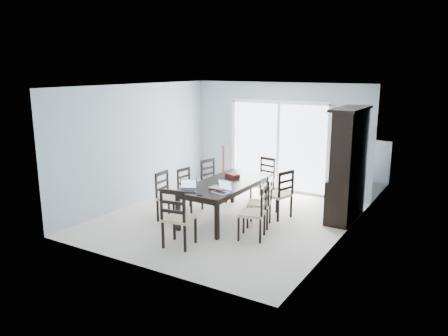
{
  "coord_description": "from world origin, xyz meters",
  "views": [
    {
      "loc": [
        4.21,
        -7.07,
        2.94
      ],
      "look_at": [
        -0.04,
        0.0,
        1.03
      ],
      "focal_mm": 35.0,
      "sensor_mm": 36.0,
      "label": 1
    }
  ],
  "objects_px": {
    "chair_right_near": "(257,206)",
    "laptop_dark": "(188,189)",
    "dining_table": "(226,186)",
    "cell_phone": "(200,195)",
    "chair_end_near": "(176,212)",
    "chair_end_far": "(265,174)",
    "china_hutch": "(348,166)",
    "game_box": "(232,176)",
    "laptop_silver": "(221,190)",
    "chair_right_far": "(282,189)",
    "chair_left_far": "(211,176)",
    "hot_tub": "(265,158)",
    "chair_left_near": "(167,191)",
    "chair_left_mid": "(187,185)",
    "chair_right_mid": "(264,197)"
  },
  "relations": [
    {
      "from": "laptop_silver",
      "to": "chair_right_mid",
      "type": "bearing_deg",
      "value": 61.46
    },
    {
      "from": "laptop_silver",
      "to": "game_box",
      "type": "bearing_deg",
      "value": 118.02
    },
    {
      "from": "chair_right_near",
      "to": "chair_end_far",
      "type": "xyz_separation_m",
      "value": [
        -0.97,
        2.3,
        -0.02
      ]
    },
    {
      "from": "chair_right_mid",
      "to": "cell_phone",
      "type": "height_order",
      "value": "chair_right_mid"
    },
    {
      "from": "china_hutch",
      "to": "chair_right_mid",
      "type": "bearing_deg",
      "value": -133.93
    },
    {
      "from": "chair_right_far",
      "to": "game_box",
      "type": "bearing_deg",
      "value": 118.81
    },
    {
      "from": "chair_right_mid",
      "to": "chair_end_far",
      "type": "relative_size",
      "value": 1.0
    },
    {
      "from": "chair_right_near",
      "to": "chair_end_far",
      "type": "distance_m",
      "value": 2.49
    },
    {
      "from": "chair_left_mid",
      "to": "chair_right_mid",
      "type": "distance_m",
      "value": 1.83
    },
    {
      "from": "china_hutch",
      "to": "laptop_silver",
      "type": "xyz_separation_m",
      "value": [
        -1.72,
        -1.94,
        -0.27
      ]
    },
    {
      "from": "hot_tub",
      "to": "laptop_silver",
      "type": "bearing_deg",
      "value": -74.42
    },
    {
      "from": "chair_right_near",
      "to": "chair_right_far",
      "type": "relative_size",
      "value": 0.98
    },
    {
      "from": "chair_end_far",
      "to": "laptop_silver",
      "type": "relative_size",
      "value": 3.19
    },
    {
      "from": "chair_left_far",
      "to": "hot_tub",
      "type": "xyz_separation_m",
      "value": [
        -0.03,
        2.76,
        -0.07
      ]
    },
    {
      "from": "chair_left_mid",
      "to": "chair_right_far",
      "type": "xyz_separation_m",
      "value": [
        1.92,
        0.49,
        0.07
      ]
    },
    {
      "from": "chair_left_far",
      "to": "chair_end_far",
      "type": "height_order",
      "value": "chair_left_far"
    },
    {
      "from": "chair_left_mid",
      "to": "chair_right_mid",
      "type": "xyz_separation_m",
      "value": [
        1.83,
        -0.09,
        0.03
      ]
    },
    {
      "from": "game_box",
      "to": "hot_tub",
      "type": "distance_m",
      "value": 3.26
    },
    {
      "from": "chair_right_near",
      "to": "laptop_dark",
      "type": "height_order",
      "value": "chair_right_near"
    },
    {
      "from": "laptop_silver",
      "to": "chair_left_mid",
      "type": "bearing_deg",
      "value": 157.39
    },
    {
      "from": "dining_table",
      "to": "chair_right_far",
      "type": "relative_size",
      "value": 1.92
    },
    {
      "from": "chair_end_near",
      "to": "chair_left_mid",
      "type": "bearing_deg",
      "value": 110.97
    },
    {
      "from": "chair_right_far",
      "to": "laptop_dark",
      "type": "height_order",
      "value": "chair_right_far"
    },
    {
      "from": "chair_left_near",
      "to": "cell_phone",
      "type": "height_order",
      "value": "chair_left_near"
    },
    {
      "from": "chair_right_near",
      "to": "laptop_silver",
      "type": "bearing_deg",
      "value": 81.3
    },
    {
      "from": "chair_right_near",
      "to": "laptop_silver",
      "type": "xyz_separation_m",
      "value": [
        -0.69,
        -0.08,
        0.21
      ]
    },
    {
      "from": "laptop_silver",
      "to": "china_hutch",
      "type": "bearing_deg",
      "value": 56.8
    },
    {
      "from": "chair_right_far",
      "to": "chair_left_near",
      "type": "bearing_deg",
      "value": 140.72
    },
    {
      "from": "china_hutch",
      "to": "chair_right_near",
      "type": "distance_m",
      "value": 2.17
    },
    {
      "from": "hot_tub",
      "to": "game_box",
      "type": "bearing_deg",
      "value": -75.87
    },
    {
      "from": "chair_right_near",
      "to": "chair_right_far",
      "type": "height_order",
      "value": "chair_right_far"
    },
    {
      "from": "chair_end_near",
      "to": "game_box",
      "type": "xyz_separation_m",
      "value": [
        -0.12,
        2.05,
        0.16
      ]
    },
    {
      "from": "dining_table",
      "to": "laptop_dark",
      "type": "xyz_separation_m",
      "value": [
        -0.25,
        -0.91,
        0.13
      ]
    },
    {
      "from": "chair_left_mid",
      "to": "laptop_dark",
      "type": "height_order",
      "value": "chair_left_mid"
    },
    {
      "from": "chair_right_mid",
      "to": "laptop_silver",
      "type": "xyz_separation_m",
      "value": [
        -0.52,
        -0.7,
        0.23
      ]
    },
    {
      "from": "laptop_dark",
      "to": "game_box",
      "type": "height_order",
      "value": "laptop_dark"
    },
    {
      "from": "chair_end_far",
      "to": "chair_right_near",
      "type": "bearing_deg",
      "value": 123.33
    },
    {
      "from": "laptop_dark",
      "to": "hot_tub",
      "type": "distance_m",
      "value": 4.51
    },
    {
      "from": "chair_right_near",
      "to": "chair_right_mid",
      "type": "height_order",
      "value": "chair_right_near"
    },
    {
      "from": "chair_left_far",
      "to": "chair_end_near",
      "type": "distance_m",
      "value": 2.6
    },
    {
      "from": "cell_phone",
      "to": "chair_left_far",
      "type": "bearing_deg",
      "value": 123.21
    },
    {
      "from": "dining_table",
      "to": "cell_phone",
      "type": "distance_m",
      "value": 1.01
    },
    {
      "from": "chair_right_mid",
      "to": "hot_tub",
      "type": "height_order",
      "value": "chair_right_mid"
    },
    {
      "from": "china_hutch",
      "to": "game_box",
      "type": "relative_size",
      "value": 7.19
    },
    {
      "from": "china_hutch",
      "to": "chair_left_mid",
      "type": "bearing_deg",
      "value": -159.11
    },
    {
      "from": "chair_end_far",
      "to": "laptop_dark",
      "type": "bearing_deg",
      "value": 94.18
    },
    {
      "from": "chair_right_near",
      "to": "chair_end_near",
      "type": "relative_size",
      "value": 0.94
    },
    {
      "from": "chair_right_far",
      "to": "chair_end_far",
      "type": "height_order",
      "value": "chair_right_far"
    },
    {
      "from": "chair_left_far",
      "to": "laptop_silver",
      "type": "xyz_separation_m",
      "value": [
        1.15,
        -1.48,
        0.22
      ]
    },
    {
      "from": "chair_right_near",
      "to": "game_box",
      "type": "height_order",
      "value": "chair_right_near"
    }
  ]
}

